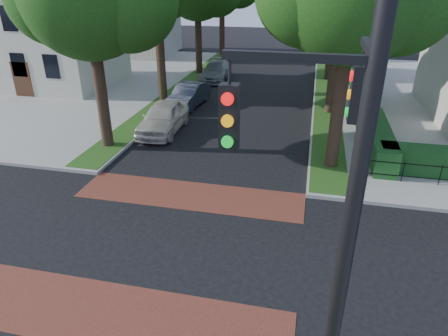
{
  "coord_description": "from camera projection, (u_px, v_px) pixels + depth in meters",
  "views": [
    {
      "loc": [
        4.33,
        -10.0,
        7.92
      ],
      "look_at": [
        1.49,
        2.72,
        1.6
      ],
      "focal_mm": 32.0,
      "sensor_mm": 36.0,
      "label": 1
    }
  ],
  "objects": [
    {
      "name": "ground",
      "position": [
        162.0,
        243.0,
        13.09
      ],
      "size": [
        120.0,
        120.0,
        0.0
      ],
      "primitive_type": "plane",
      "color": "black",
      "rests_on": "ground"
    },
    {
      "name": "sidewalk_nw",
      "position": [
        23.0,
        78.0,
        33.57
      ],
      "size": [
        30.0,
        30.0,
        0.15
      ],
      "primitive_type": "cube",
      "color": "gray",
      "rests_on": "ground"
    },
    {
      "name": "crosswalk_far",
      "position": [
        190.0,
        195.0,
        15.9
      ],
      "size": [
        9.0,
        2.2,
        0.01
      ],
      "primitive_type": "cube",
      "color": "brown",
      "rests_on": "ground"
    },
    {
      "name": "crosswalk_near",
      "position": [
        118.0,
        316.0,
        10.28
      ],
      "size": [
        9.0,
        2.2,
        0.01
      ],
      "primitive_type": "cube",
      "color": "brown",
      "rests_on": "ground"
    },
    {
      "name": "grass_strip_ne",
      "position": [
        326.0,
        94.0,
        28.73
      ],
      "size": [
        1.6,
        29.8,
        0.02
      ],
      "primitive_type": "cube",
      "color": "#1D4413",
      "rests_on": "sidewalk_ne"
    },
    {
      "name": "grass_strip_nw",
      "position": [
        183.0,
        86.0,
        30.85
      ],
      "size": [
        1.6,
        29.8,
        0.02
      ],
      "primitive_type": "cube",
      "color": "#1D4413",
      "rests_on": "sidewalk_nw"
    },
    {
      "name": "hedge_main_road",
      "position": [
        367.0,
        105.0,
        24.42
      ],
      "size": [
        1.0,
        18.0,
        1.2
      ],
      "primitive_type": "cube",
      "color": "#18461C",
      "rests_on": "sidewalk_ne"
    },
    {
      "name": "fence_main_road",
      "position": [
        353.0,
        106.0,
        24.65
      ],
      "size": [
        0.06,
        18.0,
        0.9
      ],
      "primitive_type": null,
      "color": "black",
      "rests_on": "sidewalk_ne"
    },
    {
      "name": "house_left_near",
      "position": [
        47.0,
        18.0,
        29.73
      ],
      "size": [
        10.0,
        9.0,
        10.14
      ],
      "color": "beige",
      "rests_on": "sidewalk_nw"
    },
    {
      "name": "house_left_far",
      "position": [
        128.0,
        5.0,
        42.03
      ],
      "size": [
        10.0,
        9.0,
        10.14
      ],
      "color": "beige",
      "rests_on": "sidewalk_nw"
    },
    {
      "name": "traffic_signal",
      "position": [
        337.0,
        204.0,
        6.2
      ],
      "size": [
        2.17,
        2.0,
        8.0
      ],
      "color": "black",
      "rests_on": "sidewalk_se"
    },
    {
      "name": "parked_car_front",
      "position": [
        163.0,
        117.0,
        22.05
      ],
      "size": [
        2.09,
        4.89,
        1.65
      ],
      "primitive_type": "imported",
      "rotation": [
        0.0,
        0.0,
        0.03
      ],
      "color": "beige",
      "rests_on": "ground"
    },
    {
      "name": "parked_car_middle",
      "position": [
        189.0,
        95.0,
        26.38
      ],
      "size": [
        1.95,
        4.63,
        1.49
      ],
      "primitive_type": "imported",
      "rotation": [
        0.0,
        0.0,
        -0.09
      ],
      "color": "#212631",
      "rests_on": "ground"
    },
    {
      "name": "parked_car_rear",
      "position": [
        216.0,
        71.0,
        33.1
      ],
      "size": [
        2.27,
        5.15,
        1.47
      ],
      "primitive_type": "imported",
      "rotation": [
        0.0,
        0.0,
        0.04
      ],
      "color": "gray",
      "rests_on": "ground"
    }
  ]
}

